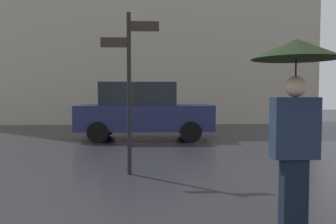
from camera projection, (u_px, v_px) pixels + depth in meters
The scene contains 4 objects.
pedestrian_with_umbrella at pixel (295, 86), 3.59m from camera, with size 0.95×0.95×2.10m.
parked_car_left at pixel (143, 110), 11.22m from camera, with size 4.43×1.99×1.89m.
street_signpost at pixel (129, 77), 6.23m from camera, with size 1.08×0.08×3.01m.
building_block at pixel (139, 5), 17.46m from camera, with size 18.22×2.40×12.26m, color #B2A893.
Camera 1 is at (0.74, -2.05, 1.51)m, focal length 35.88 mm.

